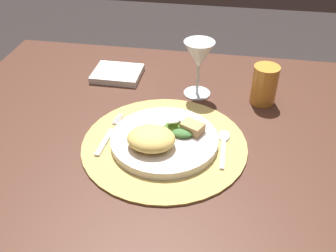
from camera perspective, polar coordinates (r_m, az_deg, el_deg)
The scene contains 11 objects.
dining_table at distance 1.06m, azimuth 2.71°, elevation -8.20°, with size 1.30×0.92×0.71m.
placemat at distance 0.92m, azimuth -0.53°, elevation -2.68°, with size 0.39×0.39×0.01m, color tan.
dinner_plate at distance 0.91m, azimuth -0.53°, elevation -2.07°, with size 0.25×0.25×0.02m, color white.
pasta_serving at distance 0.86m, azimuth -2.49°, elevation -1.85°, with size 0.11×0.09×0.04m, color #E9C464.
salad_greens at distance 0.92m, azimuth 1.83°, elevation -0.23°, with size 0.09×0.08×0.03m.
bread_piece at distance 0.91m, azimuth 3.61°, elevation -0.24°, with size 0.05×0.04×0.02m, color tan.
fork at distance 0.94m, azimuth -8.74°, elevation -1.41°, with size 0.02×0.17×0.00m.
spoon at distance 0.92m, azimuth 8.18°, elevation -2.20°, with size 0.03×0.14×0.01m.
napkin at distance 1.20m, azimuth -7.42°, elevation 7.62°, with size 0.14×0.12×0.02m, color white.
wine_glass at distance 1.05m, azimuth 4.58°, elevation 10.04°, with size 0.08×0.08×0.16m.
amber_tumbler at distance 1.08m, azimuth 13.95°, elevation 5.90°, with size 0.07×0.07×0.11m, color gold.
Camera 1 is at (0.08, -0.75, 1.29)m, focal length 41.58 mm.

